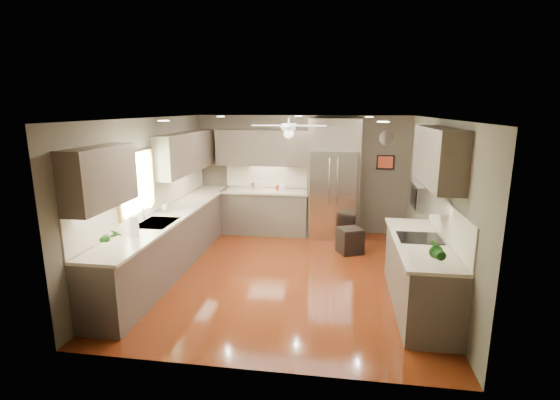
% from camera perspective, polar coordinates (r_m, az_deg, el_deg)
% --- Properties ---
extents(floor, '(5.00, 5.00, 0.00)m').
position_cam_1_polar(floor, '(6.72, 0.81, -10.41)').
color(floor, '#51270A').
rests_on(floor, ground).
extents(ceiling, '(5.00, 5.00, 0.00)m').
position_cam_1_polar(ceiling, '(6.18, 0.89, 11.42)').
color(ceiling, white).
rests_on(ceiling, ground).
extents(wall_back, '(4.50, 0.00, 4.50)m').
position_cam_1_polar(wall_back, '(8.77, 3.02, 3.63)').
color(wall_back, brown).
rests_on(wall_back, ground).
extents(wall_front, '(4.50, 0.00, 4.50)m').
position_cam_1_polar(wall_front, '(3.97, -4.00, -7.92)').
color(wall_front, brown).
rests_on(wall_front, ground).
extents(wall_left, '(0.00, 5.00, 5.00)m').
position_cam_1_polar(wall_left, '(6.99, -17.77, 0.64)').
color(wall_left, brown).
rests_on(wall_left, ground).
extents(wall_right, '(0.00, 5.00, 5.00)m').
position_cam_1_polar(wall_right, '(6.44, 21.11, -0.62)').
color(wall_right, brown).
rests_on(wall_right, ground).
extents(canister_b, '(0.13, 0.13, 0.16)m').
position_cam_1_polar(canister_b, '(8.72, -3.83, 1.95)').
color(canister_b, silver).
rests_on(canister_b, back_run).
extents(canister_c, '(0.14, 0.14, 0.17)m').
position_cam_1_polar(canister_c, '(8.65, -2.75, 2.02)').
color(canister_c, beige).
rests_on(canister_c, back_run).
extents(canister_d, '(0.08, 0.08, 0.11)m').
position_cam_1_polar(canister_d, '(8.59, -0.35, 1.75)').
color(canister_d, maroon).
rests_on(canister_d, back_run).
extents(soap_bottle, '(0.08, 0.08, 0.17)m').
position_cam_1_polar(soap_bottle, '(7.08, -15.76, -0.92)').
color(soap_bottle, white).
rests_on(soap_bottle, left_run).
extents(potted_plant_left, '(0.20, 0.15, 0.33)m').
position_cam_1_polar(potted_plant_left, '(5.43, -22.59, -4.72)').
color(potted_plant_left, '#205C1A').
rests_on(potted_plant_left, left_run).
extents(potted_plant_right, '(0.22, 0.19, 0.36)m').
position_cam_1_polar(potted_plant_right, '(4.81, 21.06, -6.64)').
color(potted_plant_right, '#205C1A').
rests_on(potted_plant_right, right_run).
extents(bowl, '(0.28, 0.28, 0.06)m').
position_cam_1_polar(bowl, '(8.60, 0.32, 1.55)').
color(bowl, beige).
rests_on(bowl, back_run).
extents(left_run, '(0.65, 4.70, 1.45)m').
position_cam_1_polar(left_run, '(7.19, -14.70, -5.15)').
color(left_run, '#51413A').
rests_on(left_run, ground).
extents(back_run, '(1.85, 0.65, 1.45)m').
position_cam_1_polar(back_run, '(8.74, -1.96, -1.53)').
color(back_run, '#51413A').
rests_on(back_run, ground).
extents(uppers, '(4.50, 4.70, 0.95)m').
position_cam_1_polar(uppers, '(7.05, -4.38, 6.44)').
color(uppers, '#51413A').
rests_on(uppers, wall_left).
extents(window, '(0.05, 1.12, 0.92)m').
position_cam_1_polar(window, '(6.48, -19.63, 2.29)').
color(window, '#BFF2B2').
rests_on(window, wall_left).
extents(sink, '(0.50, 0.70, 0.32)m').
position_cam_1_polar(sink, '(6.49, -16.95, -3.33)').
color(sink, silver).
rests_on(sink, left_run).
extents(refrigerator, '(1.06, 0.75, 2.45)m').
position_cam_1_polar(refrigerator, '(8.41, 7.55, 2.70)').
color(refrigerator, silver).
rests_on(refrigerator, ground).
extents(right_run, '(0.70, 2.20, 1.45)m').
position_cam_1_polar(right_run, '(5.85, 19.06, -9.65)').
color(right_run, '#51413A').
rests_on(right_run, ground).
extents(microwave, '(0.43, 0.55, 0.34)m').
position_cam_1_polar(microwave, '(5.82, 20.28, 0.40)').
color(microwave, silver).
rests_on(microwave, wall_right).
extents(ceiling_fan, '(1.18, 1.18, 0.32)m').
position_cam_1_polar(ceiling_fan, '(6.48, 1.24, 10.00)').
color(ceiling_fan, white).
rests_on(ceiling_fan, ceiling).
extents(recessed_lights, '(2.84, 3.14, 0.01)m').
position_cam_1_polar(recessed_lights, '(6.58, 1.00, 11.46)').
color(recessed_lights, white).
rests_on(recessed_lights, ceiling).
extents(wall_clock, '(0.30, 0.03, 0.30)m').
position_cam_1_polar(wall_clock, '(8.67, 14.78, 8.44)').
color(wall_clock, white).
rests_on(wall_clock, wall_back).
extents(framed_print, '(0.36, 0.03, 0.30)m').
position_cam_1_polar(framed_print, '(8.72, 14.60, 5.17)').
color(framed_print, black).
rests_on(framed_print, wall_back).
extents(stool, '(0.54, 0.54, 0.48)m').
position_cam_1_polar(stool, '(7.70, 9.80, -5.64)').
color(stool, black).
rests_on(stool, ground).
extents(paper_towel, '(0.12, 0.12, 0.30)m').
position_cam_1_polar(paper_towel, '(5.87, -19.82, -3.48)').
color(paper_towel, white).
rests_on(paper_towel, left_run).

